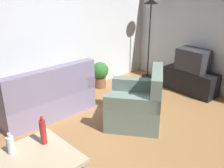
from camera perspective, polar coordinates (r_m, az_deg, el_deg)
name	(u,v)px	position (r m, az deg, el deg)	size (l,w,h in m)	color
ground_plane	(130,144)	(3.84, 3.94, -13.10)	(5.20, 4.40, 0.02)	#9E7042
wall_rear	(47,29)	(4.99, -14.26, 11.71)	(5.20, 0.10, 2.70)	silver
couch	(46,98)	(4.58, -14.51, -3.02)	(1.60, 0.84, 0.92)	gray
tv_stand	(190,81)	(5.58, 16.99, 0.63)	(0.44, 1.10, 0.48)	black
tv	(193,60)	(5.44, 17.55, 5.14)	(0.41, 0.60, 0.44)	#2D2D33
torchiere_lamp	(150,18)	(5.95, 8.52, 14.38)	(0.32, 0.32, 1.81)	black
potted_plant	(100,73)	(5.54, -2.63, 2.46)	(0.36, 0.36, 0.57)	brown
armchair	(138,104)	(4.21, 5.70, -4.50)	(1.23, 1.22, 0.92)	slate
bottle_clear	(11,145)	(2.51, -21.58, -12.41)	(0.07, 0.07, 0.20)	silver
bottle_red	(43,132)	(2.53, -15.08, -10.19)	(0.06, 0.06, 0.29)	#AD2323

